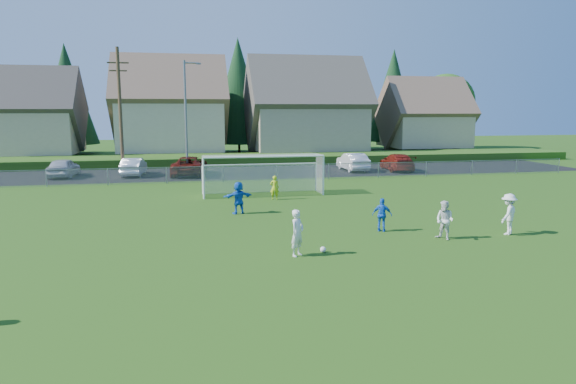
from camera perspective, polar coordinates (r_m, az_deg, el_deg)
The scene contains 21 objects.
ground at distance 16.84m, azimuth 5.51°, elevation -8.96°, with size 160.00×160.00×0.00m, color #193D0C.
asphalt_lot at distance 43.37m, azimuth -5.15°, elevation 2.18°, with size 60.00×60.00×0.00m, color black.
grass_embankment at distance 50.75m, azimuth -6.11°, elevation 3.62°, with size 70.00×6.00×0.80m, color #1E420F.
soccer_ball at distance 19.12m, azimuth 3.91°, elevation -6.39°, with size 0.22×0.22×0.22m, color white.
player_white_a at distance 18.46m, azimuth 1.05°, elevation -4.57°, with size 0.62×0.41×1.69m, color white.
player_white_b at distance 21.73m, azimuth 17.01°, elevation -3.03°, with size 0.77×0.60×1.59m, color white.
player_white_c at distance 23.51m, azimuth 23.30°, elevation -2.28°, with size 1.13×0.65×1.75m, color white.
player_blue_a at distance 22.56m, azimuth 10.42°, elevation -2.52°, with size 0.85×0.35×1.45m, color blue.
player_blue_b at distance 26.07m, azimuth -5.52°, elevation -0.63°, with size 1.52×0.49×1.64m, color blue.
goalkeeper at distance 30.06m, azimuth -1.51°, elevation 0.50°, with size 0.52×0.34×1.42m, color #BAD318.
car_a at distance 43.93m, azimuth -23.67°, elevation 2.50°, with size 1.76×4.36×1.49m, color #B1B4B9.
car_b at distance 42.95m, azimuth -16.77°, elevation 2.71°, with size 1.51×4.32×1.42m, color white.
car_c at distance 42.17m, azimuth -10.88°, elevation 2.89°, with size 2.52×5.48×1.52m, color #541109.
car_f at distance 44.87m, azimuth 7.21°, elevation 3.35°, with size 1.62×4.63×1.53m, color silver.
car_g at distance 45.60m, azimuth 12.03°, elevation 3.27°, with size 2.05×5.04×1.46m, color maroon.
soccer_goal at distance 31.90m, azimuth -2.89°, elevation 2.64°, with size 7.42×1.90×2.50m.
chainlink_fence at distance 37.87m, azimuth -4.24°, elevation 2.13°, with size 52.06×0.06×1.20m.
streetlight at distance 41.30m, azimuth -11.22°, elevation 8.42°, with size 1.38×0.18×9.00m.
utility_pole at distance 42.56m, azimuth -18.14°, elevation 8.57°, with size 1.60×0.26×10.00m.
houses_row at distance 58.19m, azimuth -4.97°, elevation 11.16°, with size 53.90×11.45×13.27m.
tree_row at distance 64.31m, azimuth -6.46°, elevation 10.56°, with size 65.98×12.36×13.80m.
Camera 1 is at (-4.75, -15.29, 5.21)m, focal length 32.00 mm.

